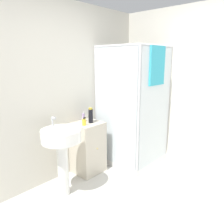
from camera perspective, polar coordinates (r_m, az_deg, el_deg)
wall_back at (r=3.10m, az=-15.67°, el=4.56°), size 6.40×0.06×2.50m
wall_right at (r=3.48m, az=26.83°, el=4.54°), size 0.06×6.40×2.50m
shower_enclosure at (r=3.66m, az=5.63°, el=-5.33°), size 0.88×0.91×1.92m
vanity_cabinet at (r=3.41m, az=-6.30°, el=-9.19°), size 0.43×0.41×0.79m
sink at (r=2.79m, az=-13.03°, el=-8.27°), size 0.49×0.49×1.01m
soap_dispenser at (r=3.15m, az=-7.30°, el=-2.62°), size 0.06×0.06×0.12m
shampoo_bottle_tall_black at (r=3.25m, az=-5.60°, el=-0.91°), size 0.07×0.07×0.23m
shampoo_bottle_blue at (r=3.32m, az=-5.50°, el=-0.77°), size 0.04×0.04×0.21m
lotion_bottle_white at (r=3.35m, az=-7.47°, el=-1.37°), size 0.04×0.04×0.15m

